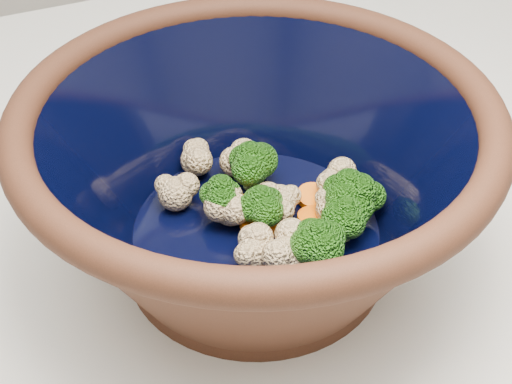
# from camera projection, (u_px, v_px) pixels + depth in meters

# --- Properties ---
(mixing_bowl) EXTENTS (0.39, 0.39, 0.16)m
(mixing_bowl) POSITION_uv_depth(u_px,v_px,m) (256.00, 177.00, 0.55)
(mixing_bowl) COLOR black
(mixing_bowl) RESTS_ON counter
(vegetable_pile) EXTENTS (0.17, 0.18, 0.05)m
(vegetable_pile) POSITION_uv_depth(u_px,v_px,m) (282.00, 197.00, 0.58)
(vegetable_pile) COLOR #608442
(vegetable_pile) RESTS_ON mixing_bowl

